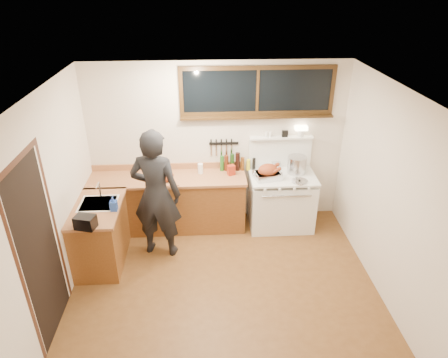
{
  "coord_description": "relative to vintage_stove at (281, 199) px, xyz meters",
  "views": [
    {
      "loc": [
        -0.25,
        -4.08,
        3.7
      ],
      "look_at": [
        0.05,
        0.85,
        1.15
      ],
      "focal_mm": 32.0,
      "sensor_mm": 36.0,
      "label": 1
    }
  ],
  "objects": [
    {
      "name": "knife_strip",
      "position": [
        -0.92,
        0.32,
        0.84
      ],
      "size": [
        0.46,
        0.03,
        0.28
      ],
      "color": "black",
      "rests_on": "room_shell"
    },
    {
      "name": "room_shell",
      "position": [
        -1.0,
        -1.41,
        1.18
      ],
      "size": [
        4.1,
        3.6,
        2.65
      ],
      "color": "beige",
      "rests_on": "ground"
    },
    {
      "name": "bottle_cluster",
      "position": [
        -0.72,
        0.22,
        0.56
      ],
      "size": [
        0.57,
        0.07,
        0.3
      ],
      "color": "black",
      "rests_on": "counter_back"
    },
    {
      "name": "toaster",
      "position": [
        -2.7,
        -1.29,
        0.52
      ],
      "size": [
        0.28,
        0.23,
        0.17
      ],
      "color": "black",
      "rests_on": "counter_left"
    },
    {
      "name": "back_window",
      "position": [
        -0.4,
        0.31,
        1.6
      ],
      "size": [
        2.32,
        0.13,
        0.77
      ],
      "color": "black",
      "rests_on": "room_shell"
    },
    {
      "name": "left_doorway",
      "position": [
        -2.99,
        -1.96,
        0.62
      ],
      "size": [
        0.02,
        1.04,
        2.17
      ],
      "color": "black",
      "rests_on": "ground"
    },
    {
      "name": "ground_plane",
      "position": [
        -1.0,
        -1.41,
        -0.48
      ],
      "size": [
        4.0,
        3.5,
        0.02
      ],
      "primitive_type": "cube",
      "color": "#583417"
    },
    {
      "name": "pot_lid",
      "position": [
        0.21,
        -0.24,
        0.44
      ],
      "size": [
        0.31,
        0.31,
        0.04
      ],
      "color": "silver",
      "rests_on": "vintage_stove"
    },
    {
      "name": "stockpot",
      "position": [
        0.23,
        0.07,
        0.57
      ],
      "size": [
        0.36,
        0.36,
        0.27
      ],
      "color": "silver",
      "rests_on": "vintage_stove"
    },
    {
      "name": "coffee_tin",
      "position": [
        -0.8,
        0.06,
        0.51
      ],
      "size": [
        0.13,
        0.12,
        0.16
      ],
      "color": "maroon",
      "rests_on": "counter_back"
    },
    {
      "name": "cutting_board",
      "position": [
        -1.8,
        -0.14,
        0.48
      ],
      "size": [
        0.41,
        0.32,
        0.14
      ],
      "color": "#A0663F",
      "rests_on": "counter_back"
    },
    {
      "name": "roast_turkey",
      "position": [
        -0.25,
        -0.09,
        0.53
      ],
      "size": [
        0.44,
        0.37,
        0.24
      ],
      "color": "silver",
      "rests_on": "vintage_stove"
    },
    {
      "name": "man",
      "position": [
        -1.9,
        -0.62,
        0.49
      ],
      "size": [
        0.78,
        0.6,
        1.93
      ],
      "color": "black",
      "rests_on": "ground"
    },
    {
      "name": "sink_unit",
      "position": [
        -2.68,
        -0.71,
        0.38
      ],
      "size": [
        0.5,
        0.45,
        0.37
      ],
      "color": "white",
      "rests_on": "counter_left"
    },
    {
      "name": "vintage_stove",
      "position": [
        0.0,
        0.0,
        0.0
      ],
      "size": [
        1.02,
        0.74,
        1.6
      ],
      "color": "white",
      "rests_on": "ground"
    },
    {
      "name": "pitcher",
      "position": [
        -1.28,
        0.15,
        0.51
      ],
      "size": [
        0.09,
        0.09,
        0.16
      ],
      "color": "white",
      "rests_on": "counter_back"
    },
    {
      "name": "counter_back",
      "position": [
        -1.8,
        0.04,
        -0.01
      ],
      "size": [
        2.44,
        0.64,
        1.0
      ],
      "color": "brown",
      "rests_on": "ground"
    },
    {
      "name": "saucepan",
      "position": [
        -0.06,
        0.29,
        0.49
      ],
      "size": [
        0.18,
        0.28,
        0.11
      ],
      "color": "silver",
      "rests_on": "vintage_stove"
    },
    {
      "name": "counter_left",
      "position": [
        -2.7,
        -0.79,
        -0.02
      ],
      "size": [
        0.64,
        1.09,
        0.9
      ],
      "color": "brown",
      "rests_on": "ground"
    },
    {
      "name": "soap_bottle",
      "position": [
        -2.43,
        -0.89,
        0.53
      ],
      "size": [
        0.09,
        0.09,
        0.2
      ],
      "color": "#2247AB",
      "rests_on": "counter_left"
    }
  ]
}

